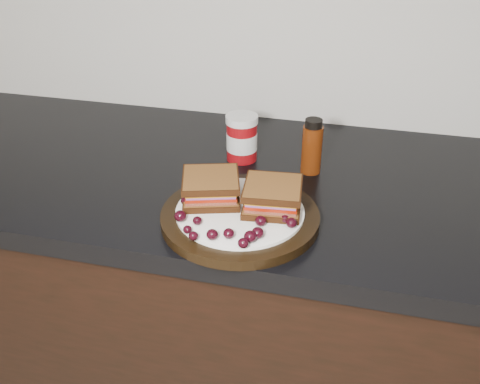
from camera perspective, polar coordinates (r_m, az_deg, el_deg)
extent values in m
cube|color=black|center=(1.39, -0.62, -15.14)|extent=(3.96, 0.58, 0.86)
cube|color=black|center=(1.11, -0.75, 1.19)|extent=(3.98, 0.60, 0.04)
cylinder|color=black|center=(0.94, 0.00, -2.66)|extent=(0.28, 0.28, 0.02)
ellipsoid|color=black|center=(0.91, -6.38, -2.56)|extent=(0.02, 0.02, 0.02)
ellipsoid|color=black|center=(0.90, -4.58, -3.07)|extent=(0.02, 0.02, 0.01)
ellipsoid|color=black|center=(0.88, -5.63, -4.00)|extent=(0.01, 0.01, 0.01)
ellipsoid|color=black|center=(0.86, -4.98, -4.69)|extent=(0.02, 0.02, 0.01)
ellipsoid|color=black|center=(0.86, -2.98, -4.55)|extent=(0.02, 0.02, 0.02)
ellipsoid|color=black|center=(0.86, -1.21, -4.45)|extent=(0.02, 0.02, 0.02)
ellipsoid|color=black|center=(0.84, 0.35, -5.47)|extent=(0.02, 0.02, 0.02)
ellipsoid|color=black|center=(0.85, 1.10, -4.77)|extent=(0.02, 0.02, 0.02)
ellipsoid|color=black|center=(0.86, 1.89, -4.38)|extent=(0.02, 0.02, 0.02)
ellipsoid|color=black|center=(0.89, 2.22, -3.10)|extent=(0.02, 0.02, 0.02)
ellipsoid|color=black|center=(0.89, 5.51, -3.29)|extent=(0.02, 0.02, 0.02)
ellipsoid|color=black|center=(0.90, 4.82, -2.84)|extent=(0.02, 0.02, 0.01)
ellipsoid|color=black|center=(0.92, 4.91, -2.01)|extent=(0.02, 0.02, 0.02)
ellipsoid|color=black|center=(0.95, 5.65, -0.72)|extent=(0.02, 0.02, 0.02)
ellipsoid|color=black|center=(0.97, 4.33, -0.21)|extent=(0.02, 0.02, 0.02)
ellipsoid|color=black|center=(0.97, -0.87, 0.00)|extent=(0.02, 0.02, 0.02)
ellipsoid|color=black|center=(0.99, -2.95, 0.39)|extent=(0.02, 0.02, 0.01)
ellipsoid|color=black|center=(0.96, -3.35, -0.31)|extent=(0.02, 0.02, 0.02)
ellipsoid|color=black|center=(0.96, -5.50, -0.42)|extent=(0.02, 0.02, 0.02)
ellipsoid|color=black|center=(0.95, -5.75, -0.94)|extent=(0.02, 0.02, 0.02)
ellipsoid|color=black|center=(0.95, -2.37, -0.66)|extent=(0.02, 0.02, 0.02)
ellipsoid|color=black|center=(0.95, -3.49, -0.79)|extent=(0.01, 0.01, 0.01)
ellipsoid|color=black|center=(0.94, -3.66, -1.16)|extent=(0.02, 0.02, 0.01)
cylinder|color=maroon|center=(1.14, 0.19, 5.80)|extent=(0.07, 0.07, 0.10)
cylinder|color=#4E1D07|center=(1.09, 7.69, 4.87)|extent=(0.05, 0.05, 0.12)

